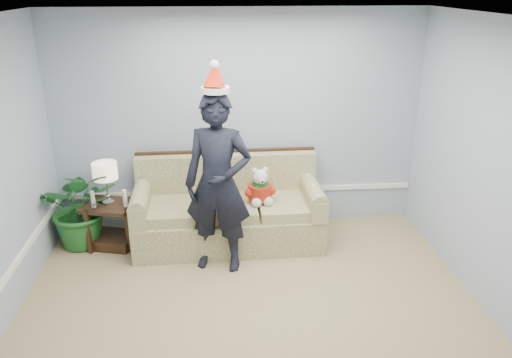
{
  "coord_description": "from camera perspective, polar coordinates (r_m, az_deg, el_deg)",
  "views": [
    {
      "loc": [
        -0.31,
        -3.41,
        2.97
      ],
      "look_at": [
        0.13,
        1.55,
        0.98
      ],
      "focal_mm": 35.0,
      "sensor_mm": 36.0,
      "label": 1
    }
  ],
  "objects": [
    {
      "name": "santa_hat",
      "position": [
        4.95,
        -4.72,
        11.48
      ],
      "size": [
        0.33,
        0.36,
        0.33
      ],
      "rotation": [
        0.0,
        0.0,
        -0.19
      ],
      "color": "silver",
      "rests_on": "man"
    },
    {
      "name": "houseplant",
      "position": [
        6.22,
        -19.33,
        -3.0
      ],
      "size": [
        0.97,
        0.86,
        0.99
      ],
      "primitive_type": "imported",
      "rotation": [
        0.0,
        0.0,
        0.1
      ],
      "color": "#1C5F25",
      "rests_on": "room_shell"
    },
    {
      "name": "side_table",
      "position": [
        6.22,
        -16.19,
        -5.51
      ],
      "size": [
        0.66,
        0.59,
        0.54
      ],
      "rotation": [
        0.0,
        0.0,
        -0.25
      ],
      "color": "#351F13",
      "rests_on": "room_shell"
    },
    {
      "name": "wainscot_trim",
      "position": [
        5.31,
        -13.98,
        -7.3
      ],
      "size": [
        4.49,
        4.99,
        0.06
      ],
      "color": "white",
      "rests_on": "room_shell"
    },
    {
      "name": "man",
      "position": [
        5.25,
        -4.35,
        -0.58
      ],
      "size": [
        0.81,
        0.63,
        1.96
      ],
      "primitive_type": "imported",
      "rotation": [
        0.0,
        0.0,
        -0.24
      ],
      "color": "black",
      "rests_on": "room_shell"
    },
    {
      "name": "candle_pair",
      "position": [
        5.97,
        -16.44,
        -2.24
      ],
      "size": [
        0.41,
        0.05,
        0.2
      ],
      "color": "silver",
      "rests_on": "side_table"
    },
    {
      "name": "sofa",
      "position": [
        6.05,
        -3.22,
        -3.79
      ],
      "size": [
        2.22,
        0.98,
        1.03
      ],
      "rotation": [
        0.0,
        0.0,
        0.01
      ],
      "color": "#525629",
      "rests_on": "room_shell"
    },
    {
      "name": "room_shell",
      "position": [
        3.79,
        0.06,
        -3.55
      ],
      "size": [
        4.54,
        5.04,
        2.74
      ],
      "color": "tan",
      "rests_on": "ground"
    },
    {
      "name": "table_lamp",
      "position": [
        5.96,
        -16.87,
        0.7
      ],
      "size": [
        0.28,
        0.28,
        0.5
      ],
      "color": "silver",
      "rests_on": "side_table"
    },
    {
      "name": "teddy_bear",
      "position": [
        5.8,
        0.45,
        -1.28
      ],
      "size": [
        0.31,
        0.33,
        0.44
      ],
      "rotation": [
        0.0,
        0.0,
        0.16
      ],
      "color": "silver",
      "rests_on": "sofa"
    }
  ]
}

